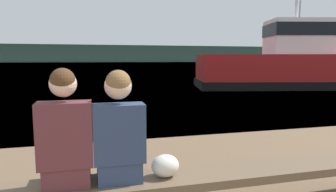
# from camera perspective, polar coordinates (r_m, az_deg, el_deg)

# --- Properties ---
(water_surface) EXTENTS (240.00, 240.00, 0.00)m
(water_surface) POSITION_cam_1_polar(r_m,az_deg,el_deg) (125.44, -14.87, 6.12)
(water_surface) COLOR #386084
(water_surface) RESTS_ON ground
(far_shoreline) EXTENTS (600.00, 12.00, 9.66)m
(far_shoreline) POSITION_cam_1_polar(r_m,az_deg,el_deg) (182.62, -14.87, 7.85)
(far_shoreline) COLOR #2D3D2D
(far_shoreline) RESTS_ON ground
(person_left) EXTENTS (0.43, 0.41, 0.99)m
(person_left) POSITION_cam_1_polar(r_m,az_deg,el_deg) (2.61, -18.94, -7.29)
(person_left) COLOR #56282D
(person_left) RESTS_ON bench_main
(person_right) EXTENTS (0.43, 0.41, 0.97)m
(person_right) POSITION_cam_1_polar(r_m,az_deg,el_deg) (2.61, -9.36, -6.97)
(person_right) COLOR navy
(person_right) RESTS_ON bench_main
(shopping_bag) EXTENTS (0.25, 0.21, 0.20)m
(shopping_bag) POSITION_cam_1_polar(r_m,az_deg,el_deg) (2.76, -0.53, -13.15)
(shopping_bag) COLOR beige
(shopping_bag) RESTS_ON bench_main
(tugboat_red) EXTENTS (10.36, 5.64, 5.54)m
(tugboat_red) POSITION_cam_1_polar(r_m,az_deg,el_deg) (17.11, 22.62, 5.22)
(tugboat_red) COLOR #A81919
(tugboat_red) RESTS_ON water_surface
(moored_sailboat) EXTENTS (10.02, 5.17, 6.84)m
(moored_sailboat) POSITION_cam_1_polar(r_m,az_deg,el_deg) (30.75, 24.20, 4.79)
(moored_sailboat) COLOR #333338
(moored_sailboat) RESTS_ON water_surface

